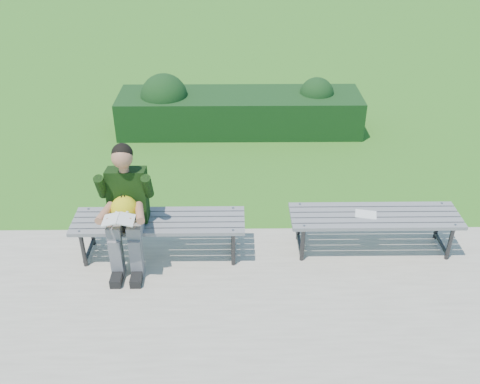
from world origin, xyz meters
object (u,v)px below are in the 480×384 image
bench_right (375,219)px  seated_boy (126,205)px  hedge (233,109)px  bench_left (159,224)px  paper_sheet (366,214)px

bench_right → seated_boy: bearing=-176.3°
hedge → bench_right: hedge is taller
bench_right → seated_boy: size_ratio=1.37×
bench_left → paper_sheet: bench_left is taller
hedge → seated_boy: 3.57m
hedge → paper_sheet: hedge is taller
seated_boy → paper_sheet: (2.49, 0.17, -0.24)m
bench_left → paper_sheet: (2.19, 0.07, 0.06)m
bench_right → paper_sheet: (-0.10, 0.00, 0.06)m
bench_left → seated_boy: bearing=-161.8°
paper_sheet → bench_right: bearing=0.0°
paper_sheet → hedge: bearing=113.6°
bench_left → bench_right: same height
seated_boy → paper_sheet: size_ratio=5.27×
seated_boy → paper_sheet: seated_boy is taller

